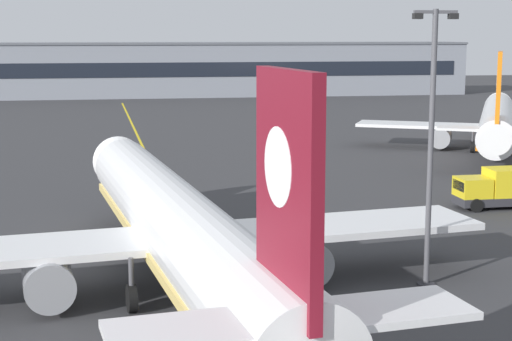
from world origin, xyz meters
TOP-DOWN VIEW (x-y plane):
  - taxiway_centreline at (0.00, 30.00)m, footprint 6.06×179.92m
  - airliner_foreground at (-0.90, 8.17)m, footprint 32.36×41.46m
  - airliner_background at (36.52, 51.27)m, footprint 29.08×36.37m
  - apron_lamp_post at (11.60, 7.65)m, footprint 2.24×0.90m
  - service_truck_baggage_yellow at (24.49, 24.42)m, footprint 7.63×2.72m
  - terminal_building at (0.22, 134.61)m, footprint 134.01×12.40m

SIDE VIEW (x-z plane):
  - taxiway_centreline at x=0.00m, z-range 0.00..0.01m
  - service_truck_baggage_yellow at x=24.49m, z-range 0.03..2.93m
  - airliner_background at x=36.52m, z-range -2.32..8.68m
  - airliner_foreground at x=-0.90m, z-range -2.46..9.19m
  - terminal_building at x=0.22m, z-range 0.01..10.68m
  - apron_lamp_post at x=11.60m, z-range 0.31..14.10m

